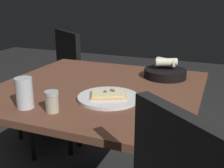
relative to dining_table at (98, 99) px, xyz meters
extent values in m
cube|color=brown|center=(0.00, 0.00, 0.05)|extent=(1.00, 0.97, 0.03)
cylinder|color=black|center=(-0.44, 0.43, -0.32)|extent=(0.04, 0.04, 0.71)
cylinder|color=black|center=(0.44, 0.43, -0.32)|extent=(0.04, 0.04, 0.71)
cylinder|color=white|center=(0.12, -0.14, 0.07)|extent=(0.27, 0.27, 0.01)
cube|color=tan|center=(0.12, -0.14, 0.08)|extent=(0.19, 0.16, 0.01)
cube|color=beige|center=(0.12, -0.14, 0.09)|extent=(0.17, 0.15, 0.01)
sphere|color=brown|center=(0.12, -0.11, 0.10)|extent=(0.02, 0.02, 0.02)
sphere|color=brown|center=(0.13, -0.12, 0.10)|extent=(0.02, 0.02, 0.02)
sphere|color=brown|center=(0.10, -0.14, 0.10)|extent=(0.02, 0.02, 0.02)
cylinder|color=black|center=(0.28, 0.29, 0.09)|extent=(0.23, 0.23, 0.05)
cylinder|color=beige|center=(0.28, 0.29, 0.15)|extent=(0.13, 0.09, 0.04)
cylinder|color=beige|center=(0.28, 0.32, 0.15)|extent=(0.12, 0.08, 0.04)
cylinder|color=#AC1A14|center=(0.33, 0.27, 0.09)|extent=(0.06, 0.06, 0.03)
cylinder|color=silver|center=(-0.16, -0.36, 0.13)|extent=(0.07, 0.07, 0.13)
cylinder|color=orange|center=(-0.16, -0.36, 0.12)|extent=(0.06, 0.06, 0.09)
cylinder|color=#BFB299|center=(-0.04, -0.36, 0.10)|extent=(0.05, 0.05, 0.07)
cylinder|color=maroon|center=(-0.04, -0.36, 0.08)|extent=(0.04, 0.04, 0.04)
cylinder|color=#B7B7BC|center=(-0.04, -0.36, 0.14)|extent=(0.05, 0.05, 0.01)
cube|color=black|center=(-0.70, 0.52, -0.25)|extent=(0.62, 0.62, 0.04)
cube|color=black|center=(-0.58, 0.68, 0.01)|extent=(0.36, 0.28, 0.46)
cylinder|color=black|center=(-0.96, 0.48, -0.47)|extent=(0.03, 0.03, 0.41)
cylinder|color=black|center=(-0.66, 0.26, -0.47)|extent=(0.03, 0.03, 0.41)
cylinder|color=black|center=(-0.74, 0.79, -0.47)|extent=(0.03, 0.03, 0.41)
cylinder|color=black|center=(-0.43, 0.56, -0.47)|extent=(0.03, 0.03, 0.41)
camera|label=1|loc=(0.56, -1.21, 0.51)|focal=44.63mm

